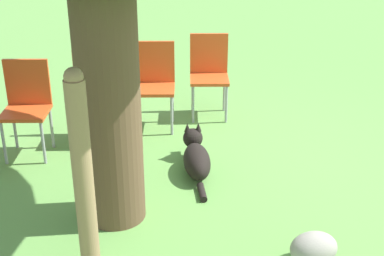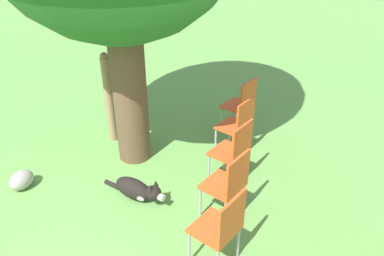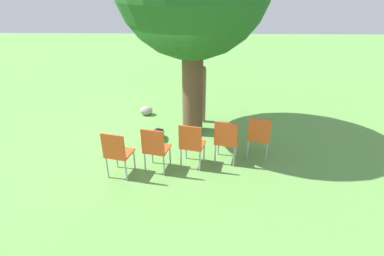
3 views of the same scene
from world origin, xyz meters
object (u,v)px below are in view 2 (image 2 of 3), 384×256
at_px(dog, 137,190).
at_px(fence_post, 109,98).
at_px(red_chair_1, 229,182).
at_px(red_chair_2, 234,149).
at_px(red_chair_0, 222,226).
at_px(red_chair_3, 239,123).
at_px(red_chair_4, 242,102).

height_order(dog, fence_post, fence_post).
distance_m(red_chair_1, red_chair_2, 0.70).
xyz_separation_m(dog, fence_post, (-1.15, 1.08, 0.60)).
height_order(red_chair_0, red_chair_1, same).
distance_m(red_chair_0, red_chair_1, 0.70).
height_order(dog, red_chair_1, red_chair_1).
height_order(red_chair_2, red_chair_3, same).
height_order(red_chair_3, red_chair_4, same).
relative_size(dog, fence_post, 0.68).
bearing_deg(fence_post, red_chair_0, -32.42).
height_order(red_chair_0, red_chair_3, same).
relative_size(red_chair_2, red_chair_4, 1.00).
xyz_separation_m(red_chair_3, red_chair_4, (-0.18, 0.68, 0.00)).
bearing_deg(red_chair_1, red_chair_3, -61.75).
distance_m(red_chair_2, red_chair_4, 1.40).
distance_m(dog, red_chair_2, 1.36).
relative_size(red_chair_2, red_chair_3, 1.00).
bearing_deg(red_chair_0, fence_post, -18.89).
relative_size(dog, red_chair_3, 1.06).
distance_m(dog, red_chair_3, 1.77).
relative_size(red_chair_1, red_chair_3, 1.00).
bearing_deg(red_chair_1, dog, 21.82).
bearing_deg(red_chair_3, fence_post, 26.13).
xyz_separation_m(dog, red_chair_0, (1.35, -0.51, 0.40)).
bearing_deg(red_chair_4, red_chair_1, 118.25).
bearing_deg(red_chair_3, red_chair_1, 118.25).
height_order(dog, red_chair_0, red_chair_0).
height_order(dog, red_chair_3, red_chair_3).
height_order(dog, red_chair_4, red_chair_4).
relative_size(dog, red_chair_2, 1.06).
relative_size(red_chair_0, red_chair_1, 1.00).
xyz_separation_m(red_chair_1, red_chair_3, (-0.35, 1.35, 0.00)).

